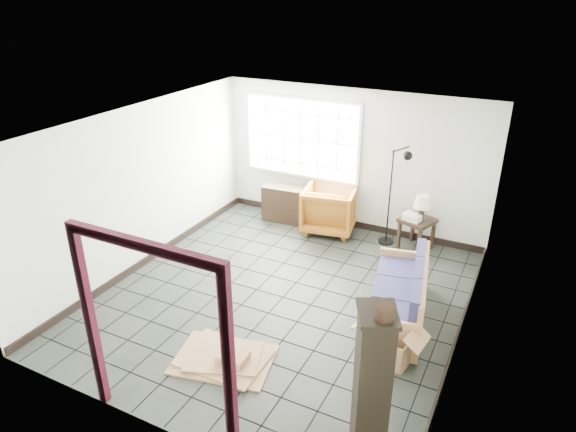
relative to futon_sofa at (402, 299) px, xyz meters
The scene contains 15 objects.
ground 1.73m from the futon_sofa, behind, with size 5.50×5.50×0.00m, color black.
room_shell 2.19m from the futon_sofa, behind, with size 5.02×5.52×2.61m.
window_panel 3.83m from the futon_sofa, 138.06° to the left, with size 2.32×0.08×1.52m.
doorway_trim 3.60m from the futon_sofa, 119.24° to the right, with size 1.80×0.08×2.20m.
futon_sofa is the anchor object (origin of this frame).
armchair 2.87m from the futon_sofa, 132.67° to the left, with size 0.92×0.86×0.95m, color #9B5916.
side_table 2.14m from the futon_sofa, 98.72° to the left, with size 0.66×0.66×0.56m.
table_lamp 2.20m from the futon_sofa, 97.52° to the left, with size 0.35×0.35×0.44m.
projector 2.09m from the futon_sofa, 101.22° to the left, with size 0.34×0.29×0.11m.
floor_lamp 2.28m from the futon_sofa, 109.20° to the left, with size 0.48×0.33×1.84m.
console_shelf 3.54m from the futon_sofa, 143.51° to the left, with size 0.92×0.42×0.70m.
tall_shelf 2.40m from the futon_sofa, 82.53° to the right, with size 0.50×0.55×1.65m.
pot 2.81m from the futon_sofa, 81.02° to the right, with size 0.21×0.21×0.13m.
open_box 0.89m from the futon_sofa, 83.95° to the right, with size 0.94×0.55×0.50m.
cardboard_pile 2.51m from the futon_sofa, 131.93° to the right, with size 1.34×1.07×0.17m.
Camera 1 is at (2.94, -5.68, 4.26)m, focal length 32.00 mm.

